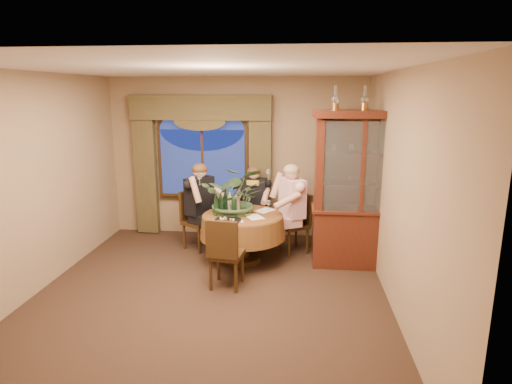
# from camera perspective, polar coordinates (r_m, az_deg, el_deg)

# --- Properties ---
(floor) EXTENTS (5.00, 5.00, 0.00)m
(floor) POSITION_cam_1_polar(r_m,az_deg,el_deg) (5.65, -6.18, -13.62)
(floor) COLOR black
(floor) RESTS_ON ground
(wall_back) EXTENTS (4.50, 0.00, 4.50)m
(wall_back) POSITION_cam_1_polar(r_m,az_deg,el_deg) (7.59, -2.60, 4.56)
(wall_back) COLOR #8C7153
(wall_back) RESTS_ON ground
(wall_right) EXTENTS (0.00, 5.00, 5.00)m
(wall_right) POSITION_cam_1_polar(r_m,az_deg,el_deg) (5.19, 18.50, -0.22)
(wall_right) COLOR #8C7153
(wall_right) RESTS_ON ground
(ceiling) EXTENTS (5.00, 5.00, 0.00)m
(ceiling) POSITION_cam_1_polar(r_m,az_deg,el_deg) (5.05, -6.99, 16.02)
(ceiling) COLOR white
(ceiling) RESTS_ON wall_back
(window) EXTENTS (1.62, 0.10, 1.32)m
(window) POSITION_cam_1_polar(r_m,az_deg,el_deg) (7.65, -7.12, 3.77)
(window) COLOR navy
(window) RESTS_ON wall_back
(arched_transom) EXTENTS (1.60, 0.06, 0.44)m
(arched_transom) POSITION_cam_1_polar(r_m,az_deg,el_deg) (7.56, -7.30, 9.61)
(arched_transom) COLOR navy
(arched_transom) RESTS_ON wall_back
(drapery_left) EXTENTS (0.38, 0.14, 2.32)m
(drapery_left) POSITION_cam_1_polar(r_m,az_deg,el_deg) (7.92, -14.48, 2.89)
(drapery_left) COLOR #41391E
(drapery_left) RESTS_ON floor
(drapery_right) EXTENTS (0.38, 0.14, 2.32)m
(drapery_right) POSITION_cam_1_polar(r_m,az_deg,el_deg) (7.46, 0.56, 2.70)
(drapery_right) COLOR #41391E
(drapery_right) RESTS_ON floor
(swag_valance) EXTENTS (2.45, 0.16, 0.42)m
(swag_valance) POSITION_cam_1_polar(r_m,az_deg,el_deg) (7.48, -7.48, 11.10)
(swag_valance) COLOR #41391E
(swag_valance) RESTS_ON wall_back
(dining_table) EXTENTS (1.49, 1.49, 0.75)m
(dining_table) POSITION_cam_1_polar(r_m,az_deg,el_deg) (6.54, -1.75, -6.15)
(dining_table) COLOR maroon
(dining_table) RESTS_ON floor
(china_cabinet) EXTENTS (1.42, 0.56, 2.29)m
(china_cabinet) POSITION_cam_1_polar(r_m,az_deg,el_deg) (6.38, 13.62, 0.19)
(china_cabinet) COLOR #3B150D
(china_cabinet) RESTS_ON floor
(oil_lamp_left) EXTENTS (0.11, 0.11, 0.34)m
(oil_lamp_left) POSITION_cam_1_polar(r_m,az_deg,el_deg) (6.18, 10.54, 12.27)
(oil_lamp_left) COLOR #A5722D
(oil_lamp_left) RESTS_ON china_cabinet
(oil_lamp_center) EXTENTS (0.11, 0.11, 0.34)m
(oil_lamp_center) POSITION_cam_1_polar(r_m,az_deg,el_deg) (6.22, 14.29, 12.09)
(oil_lamp_center) COLOR #A5722D
(oil_lamp_center) RESTS_ON china_cabinet
(oil_lamp_right) EXTENTS (0.11, 0.11, 0.34)m
(oil_lamp_right) POSITION_cam_1_polar(r_m,az_deg,el_deg) (6.29, 17.96, 11.87)
(oil_lamp_right) COLOR #A5722D
(oil_lamp_right) RESTS_ON china_cabinet
(chair_right) EXTENTS (0.58, 0.58, 0.96)m
(chair_right) POSITION_cam_1_polar(r_m,az_deg,el_deg) (6.91, 4.95, -4.21)
(chair_right) COLOR black
(chair_right) RESTS_ON floor
(chair_back_right) EXTENTS (0.43, 0.43, 0.96)m
(chair_back_right) POSITION_cam_1_polar(r_m,az_deg,el_deg) (7.39, -1.09, -2.99)
(chair_back_right) COLOR black
(chair_back_right) RESTS_ON floor
(chair_back) EXTENTS (0.58, 0.58, 0.96)m
(chair_back) POSITION_cam_1_polar(r_m,az_deg,el_deg) (7.10, -7.68, -3.79)
(chair_back) COLOR black
(chair_back) RESTS_ON floor
(chair_front_left) EXTENTS (0.47, 0.47, 0.96)m
(chair_front_left) POSITION_cam_1_polar(r_m,az_deg,el_deg) (5.71, -3.95, -8.02)
(chair_front_left) COLOR black
(chair_front_left) RESTS_ON floor
(person_pink) EXTENTS (0.67, 0.69, 1.46)m
(person_pink) POSITION_cam_1_polar(r_m,az_deg,el_deg) (6.77, 4.82, -2.35)
(person_pink) COLOR beige
(person_pink) RESTS_ON floor
(person_back) EXTENTS (0.67, 0.69, 1.44)m
(person_back) POSITION_cam_1_polar(r_m,az_deg,el_deg) (6.99, -7.50, -2.00)
(person_back) COLOR black
(person_back) RESTS_ON floor
(person_scarf) EXTENTS (0.52, 0.48, 1.34)m
(person_scarf) POSITION_cam_1_polar(r_m,az_deg,el_deg) (7.28, -0.25, -1.70)
(person_scarf) COLOR black
(person_scarf) RESTS_ON floor
(stoneware_vase) EXTENTS (0.13, 0.13, 0.25)m
(stoneware_vase) POSITION_cam_1_polar(r_m,az_deg,el_deg) (6.53, -2.69, -1.60)
(stoneware_vase) COLOR tan
(stoneware_vase) RESTS_ON dining_table
(centerpiece_plant) EXTENTS (0.97, 1.07, 0.84)m
(centerpiece_plant) POSITION_cam_1_polar(r_m,az_deg,el_deg) (6.39, -2.75, 2.60)
(centerpiece_plant) COLOR #34502E
(centerpiece_plant) RESTS_ON dining_table
(olive_bowl) EXTENTS (0.14, 0.14, 0.04)m
(olive_bowl) POSITION_cam_1_polar(r_m,az_deg,el_deg) (6.35, -1.36, -2.97)
(olive_bowl) COLOR brown
(olive_bowl) RESTS_ON dining_table
(cheese_platter) EXTENTS (0.38, 0.38, 0.02)m
(cheese_platter) POSITION_cam_1_polar(r_m,az_deg,el_deg) (6.12, -3.74, -3.75)
(cheese_platter) COLOR black
(cheese_platter) RESTS_ON dining_table
(wine_bottle_0) EXTENTS (0.07, 0.07, 0.33)m
(wine_bottle_0) POSITION_cam_1_polar(r_m,az_deg,el_deg) (6.34, -5.32, -1.73)
(wine_bottle_0) COLOR black
(wine_bottle_0) RESTS_ON dining_table
(wine_bottle_1) EXTENTS (0.07, 0.07, 0.33)m
(wine_bottle_1) POSITION_cam_1_polar(r_m,az_deg,el_deg) (6.50, -5.10, -1.35)
(wine_bottle_1) COLOR tan
(wine_bottle_1) RESTS_ON dining_table
(wine_bottle_2) EXTENTS (0.07, 0.07, 0.33)m
(wine_bottle_2) POSITION_cam_1_polar(r_m,az_deg,el_deg) (6.37, -2.96, -1.62)
(wine_bottle_2) COLOR black
(wine_bottle_2) RESTS_ON dining_table
(wine_bottle_3) EXTENTS (0.07, 0.07, 0.33)m
(wine_bottle_3) POSITION_cam_1_polar(r_m,az_deg,el_deg) (6.43, -3.51, -1.47)
(wine_bottle_3) COLOR tan
(wine_bottle_3) RESTS_ON dining_table
(wine_bottle_4) EXTENTS (0.07, 0.07, 0.33)m
(wine_bottle_4) POSITION_cam_1_polar(r_m,az_deg,el_deg) (6.40, -4.71, -1.56)
(wine_bottle_4) COLOR black
(wine_bottle_4) RESTS_ON dining_table
(wine_bottle_5) EXTENTS (0.07, 0.07, 0.33)m
(wine_bottle_5) POSITION_cam_1_polar(r_m,az_deg,el_deg) (6.57, -4.08, -1.16)
(wine_bottle_5) COLOR black
(wine_bottle_5) RESTS_ON dining_table
(tasting_paper_0) EXTENTS (0.33, 0.36, 0.00)m
(tasting_paper_0) POSITION_cam_1_polar(r_m,az_deg,el_deg) (6.28, -0.20, -3.34)
(tasting_paper_0) COLOR white
(tasting_paper_0) RESTS_ON dining_table
(tasting_paper_1) EXTENTS (0.35, 0.37, 0.00)m
(tasting_paper_1) POSITION_cam_1_polar(r_m,az_deg,el_deg) (6.62, 1.15, -2.48)
(tasting_paper_1) COLOR white
(tasting_paper_1) RESTS_ON dining_table
(tasting_paper_2) EXTENTS (0.31, 0.36, 0.00)m
(tasting_paper_2) POSITION_cam_1_polar(r_m,az_deg,el_deg) (6.15, -2.94, -3.71)
(tasting_paper_2) COLOR white
(tasting_paper_2) RESTS_ON dining_table
(wine_glass_person_pink) EXTENTS (0.07, 0.07, 0.18)m
(wine_glass_person_pink) POSITION_cam_1_polar(r_m,az_deg,el_deg) (6.57, 1.67, -1.83)
(wine_glass_person_pink) COLOR silver
(wine_glass_person_pink) RESTS_ON dining_table
(wine_glass_person_back) EXTENTS (0.07, 0.07, 0.18)m
(wine_glass_person_back) POSITION_cam_1_polar(r_m,az_deg,el_deg) (6.66, -4.68, -1.64)
(wine_glass_person_back) COLOR silver
(wine_glass_person_back) RESTS_ON dining_table
(wine_glass_person_scarf) EXTENTS (0.07, 0.07, 0.18)m
(wine_glass_person_scarf) POSITION_cam_1_polar(r_m,az_deg,el_deg) (6.80, -0.99, -1.28)
(wine_glass_person_scarf) COLOR silver
(wine_glass_person_scarf) RESTS_ON dining_table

